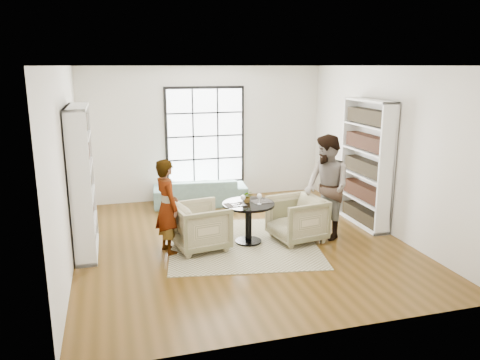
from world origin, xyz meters
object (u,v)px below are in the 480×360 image
object	(u,v)px
person_left	(167,207)
armchair_left	(201,226)
armchair_right	(297,219)
person_right	(327,187)
pedestal_table	(248,214)
sofa	(200,191)
wine_glass_right	(259,196)
wine_glass_left	(243,198)
flower_centerpiece	(247,196)

from	to	relation	value
person_left	armchair_left	bearing A→B (deg)	-105.86
armchair_left	armchair_right	bearing A→B (deg)	-101.65
person_right	pedestal_table	bearing A→B (deg)	-100.65
sofa	wine_glass_right	bearing A→B (deg)	107.01
sofa	armchair_left	world-z (taller)	armchair_left
person_right	wine_glass_right	distance (m)	1.25
sofa	person_right	size ratio (longest dim) A/B	1.10
sofa	person_right	bearing A→B (deg)	129.77
person_right	wine_glass_left	world-z (taller)	person_right
sofa	flower_centerpiece	size ratio (longest dim) A/B	9.80
wine_glass_right	armchair_right	bearing A→B (deg)	0.37
sofa	wine_glass_right	world-z (taller)	wine_glass_right
person_right	flower_centerpiece	size ratio (longest dim) A/B	8.92
armchair_right	wine_glass_left	distance (m)	1.08
wine_glass_left	wine_glass_right	bearing A→B (deg)	-0.33
armchair_right	person_left	size ratio (longest dim) A/B	0.55
pedestal_table	armchair_right	bearing A→B (deg)	-7.16
armchair_right	person_left	world-z (taller)	person_left
person_right	wine_glass_right	world-z (taller)	person_right
armchair_left	wine_glass_left	xyz separation A→B (m)	(0.71, -0.07, 0.46)
armchair_right	sofa	bearing A→B (deg)	-164.29
armchair_left	person_right	xyz separation A→B (m)	(2.24, -0.07, 0.53)
person_right	wine_glass_left	xyz separation A→B (m)	(-1.53, -0.00, -0.07)
flower_centerpiece	person_right	bearing A→B (deg)	-6.76
flower_centerpiece	wine_glass_right	bearing A→B (deg)	-47.11
pedestal_table	flower_centerpiece	bearing A→B (deg)	91.73
armchair_right	person_right	xyz separation A→B (m)	(0.55, 0.00, 0.53)
pedestal_table	wine_glass_right	xyz separation A→B (m)	(0.16, -0.11, 0.33)
person_left	person_right	size ratio (longest dim) A/B	0.85
pedestal_table	person_left	xyz separation A→B (m)	(-1.39, -0.04, 0.26)
pedestal_table	armchair_left	size ratio (longest dim) A/B	1.04
armchair_right	person_right	world-z (taller)	person_right
sofa	wine_glass_right	size ratio (longest dim) A/B	10.65
armchair_right	flower_centerpiece	world-z (taller)	flower_centerpiece
person_left	person_right	distance (m)	2.80
pedestal_table	flower_centerpiece	xyz separation A→B (m)	(-0.00, 0.06, 0.30)
wine_glass_left	pedestal_table	bearing A→B (deg)	40.09
pedestal_table	armchair_left	bearing A→B (deg)	-177.31
armchair_right	flower_centerpiece	distance (m)	0.97
pedestal_table	wine_glass_left	size ratio (longest dim) A/B	4.84
armchair_left	flower_centerpiece	world-z (taller)	flower_centerpiece
pedestal_table	person_right	size ratio (longest dim) A/B	0.49
person_left	flower_centerpiece	world-z (taller)	person_left
pedestal_table	wine_glass_left	xyz separation A→B (m)	(-0.13, -0.11, 0.33)
sofa	armchair_right	bearing A→B (deg)	120.69
armchair_left	wine_glass_left	world-z (taller)	wine_glass_left
armchair_left	wine_glass_right	bearing A→B (deg)	-103.49
sofa	person_left	world-z (taller)	person_left
pedestal_table	person_left	bearing A→B (deg)	-178.37
armchair_left	pedestal_table	bearing A→B (deg)	-96.67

